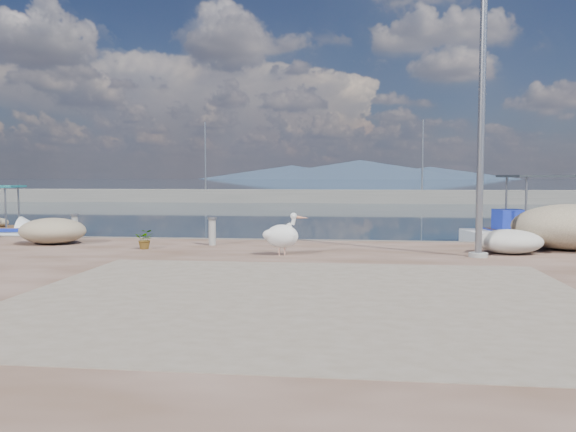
% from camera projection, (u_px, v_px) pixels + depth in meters
% --- Properties ---
extents(ground, '(1400.00, 1400.00, 0.00)m').
position_uv_depth(ground, '(268.00, 289.00, 11.90)').
color(ground, '#162635').
rests_on(ground, ground).
extents(quay, '(44.00, 22.00, 0.50)m').
position_uv_depth(quay, '(182.00, 379.00, 5.94)').
color(quay, '#513423').
rests_on(quay, ground).
extents(quay_patch, '(9.00, 7.00, 0.01)m').
position_uv_depth(quay_patch, '(302.00, 297.00, 8.78)').
color(quay_patch, gray).
rests_on(quay_patch, quay).
extents(breakwater, '(120.00, 2.20, 7.50)m').
position_uv_depth(breakwater, '(333.00, 196.00, 51.50)').
color(breakwater, gray).
rests_on(breakwater, ground).
extents(mountains, '(370.00, 280.00, 22.00)m').
position_uv_depth(mountains, '(355.00, 171.00, 654.89)').
color(mountains, '#28384C').
rests_on(mountains, ground).
extents(boat_right, '(6.19, 2.89, 2.86)m').
position_uv_depth(boat_right, '(550.00, 240.00, 19.11)').
color(boat_right, white).
rests_on(boat_right, ground).
extents(pelican, '(1.08, 0.62, 1.03)m').
position_uv_depth(pelican, '(283.00, 235.00, 13.45)').
color(pelican, tan).
rests_on(pelican, quay).
extents(lamp_post, '(0.44, 0.96, 7.00)m').
position_uv_depth(lamp_post, '(481.00, 116.00, 13.02)').
color(lamp_post, gray).
rests_on(lamp_post, quay).
extents(bollard_near, '(0.26, 0.26, 0.78)m').
position_uv_depth(bollard_near, '(212.00, 230.00, 15.48)').
color(bollard_near, gray).
rests_on(bollard_near, quay).
extents(bollard_far, '(0.25, 0.25, 0.76)m').
position_uv_depth(bollard_far, '(75.00, 225.00, 17.16)').
color(bollard_far, gray).
rests_on(bollard_far, quay).
extents(potted_plant, '(0.53, 0.48, 0.52)m').
position_uv_depth(potted_plant, '(145.00, 239.00, 14.66)').
color(potted_plant, '#33722D').
rests_on(potted_plant, quay).
extents(net_pile_b, '(1.88, 1.46, 0.73)m').
position_uv_depth(net_pile_b, '(53.00, 231.00, 15.80)').
color(net_pile_b, '#BEAB8D').
rests_on(net_pile_b, quay).
extents(net_pile_c, '(3.02, 2.16, 1.19)m').
position_uv_depth(net_pile_c, '(572.00, 227.00, 14.49)').
color(net_pile_c, '#BEAB8D').
rests_on(net_pile_c, quay).
extents(net_pile_d, '(1.59, 1.19, 0.60)m').
position_uv_depth(net_pile_d, '(510.00, 242.00, 13.78)').
color(net_pile_d, silver).
rests_on(net_pile_d, quay).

